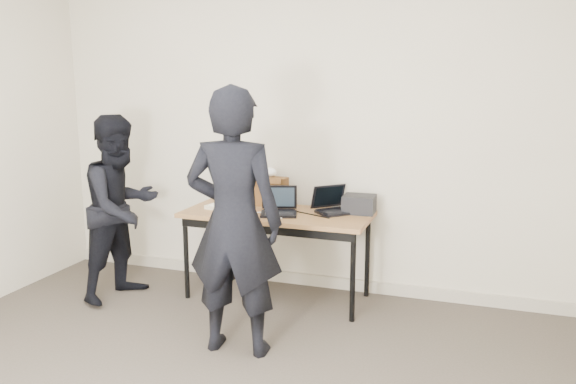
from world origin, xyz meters
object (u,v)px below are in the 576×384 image
at_px(laptop_right, 333,206).
at_px(person_typist, 234,223).
at_px(laptop_beige, 227,203).
at_px(person_observer, 122,208).
at_px(leather_satchel, 265,190).
at_px(equipment_box, 359,204).
at_px(desk, 277,220).
at_px(laptop_center, 279,208).

height_order(laptop_right, person_typist, person_typist).
xyz_separation_m(laptop_beige, person_observer, (-0.75, -0.39, -0.01)).
xyz_separation_m(laptop_right, leather_satchel, (-0.61, 0.08, 0.08)).
bearing_deg(equipment_box, person_observer, -163.31).
bearing_deg(laptop_right, desk, 155.68).
distance_m(leather_satchel, person_typist, 1.19).
bearing_deg(equipment_box, desk, -163.06).
height_order(leather_satchel, person_observer, person_observer).
height_order(desk, person_observer, person_observer).
bearing_deg(laptop_center, laptop_right, 8.91).
xyz_separation_m(laptop_center, leather_satchel, (-0.21, 0.27, 0.08)).
height_order(laptop_right, person_observer, person_observer).
relative_size(laptop_right, equipment_box, 1.61).
xyz_separation_m(laptop_beige, laptop_center, (0.48, -0.07, 0.01)).
relative_size(laptop_beige, person_observer, 0.20).
bearing_deg(person_observer, laptop_beige, -48.40).
distance_m(laptop_beige, laptop_center, 0.49).
bearing_deg(laptop_center, equipment_box, 4.23).
relative_size(desk, leather_satchel, 4.03).
bearing_deg(leather_satchel, equipment_box, 2.80).
bearing_deg(laptop_center, person_observer, 177.47).
distance_m(laptop_center, leather_satchel, 0.35).
height_order(desk, person_typist, person_typist).
bearing_deg(leather_satchel, laptop_center, -45.89).
bearing_deg(leather_satchel, laptop_right, -1.72).
bearing_deg(equipment_box, laptop_beige, -171.57).
distance_m(desk, leather_satchel, 0.34).
bearing_deg(desk, laptop_right, 20.55).
xyz_separation_m(laptop_beige, equipment_box, (1.08, 0.16, 0.03)).
height_order(laptop_right, equipment_box, laptop_right).
distance_m(desk, laptop_right, 0.47).
bearing_deg(laptop_beige, person_observer, -142.13).
bearing_deg(laptop_center, leather_satchel, 111.84).
bearing_deg(desk, laptop_center, -47.61).
height_order(laptop_right, leather_satchel, leather_satchel).
distance_m(laptop_beige, laptop_right, 0.88).
distance_m(leather_satchel, equipment_box, 0.81).
bearing_deg(laptop_beige, leather_satchel, 46.71).
xyz_separation_m(laptop_beige, person_typist, (0.50, -0.98, 0.11)).
bearing_deg(laptop_right, person_typist, -152.98).
relative_size(laptop_right, person_observer, 0.27).
relative_size(equipment_box, person_typist, 0.14).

